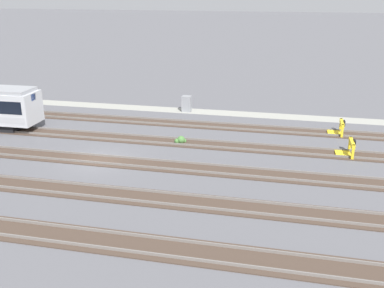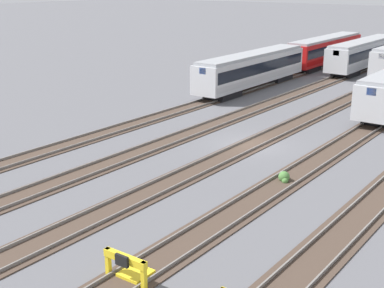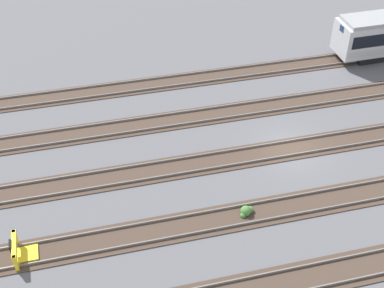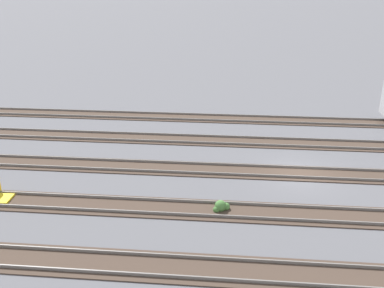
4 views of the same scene
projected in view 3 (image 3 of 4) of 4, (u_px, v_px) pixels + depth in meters
The scene contains 8 objects.
ground_plane at pixel (291, 149), 36.09m from camera, with size 400.00×400.00×0.00m, color #5B5B60.
rail_track_nearest at pixel (363, 266), 28.43m from camera, with size 90.00×2.23×0.21m.
rail_track_near_inner at pixel (323, 201), 32.25m from camera, with size 90.00×2.24×0.21m.
rail_track_middle at pixel (291, 149), 36.06m from camera, with size 90.00×2.24×0.21m.
rail_track_far_inner at pixel (265, 107), 39.87m from camera, with size 90.00×2.23×0.21m.
rail_track_farthest at pixel (244, 72), 43.69m from camera, with size 90.00×2.23×0.21m.
bumper_stop_near_inner_track at pixel (21, 250), 28.67m from camera, with size 1.36×2.00×1.22m.
weed_clump at pixel (246, 211), 31.29m from camera, with size 0.92×0.70×0.64m.
Camera 3 is at (-13.16, -25.37, 23.03)m, focal length 50.00 mm.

